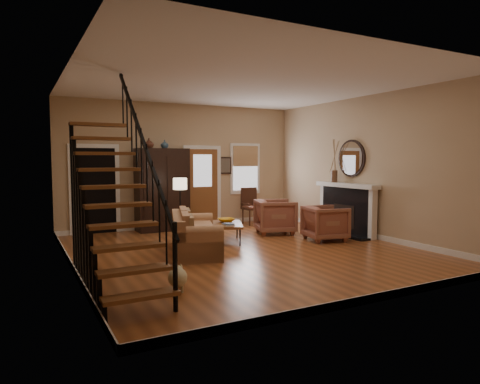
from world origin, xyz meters
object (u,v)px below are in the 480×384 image
sofa (195,233)px  armchair_right (275,217)px  armoire (162,190)px  floor_lamp (180,208)px  armchair_left (325,223)px  side_chair (253,206)px  coffee_table (227,233)px

sofa → armchair_right: bearing=40.0°
armoire → floor_lamp: armoire is taller
armchair_left → floor_lamp: size_ratio=0.62×
floor_lamp → side_chair: 2.70m
side_chair → floor_lamp: bearing=-158.1°
coffee_table → side_chair: size_ratio=1.06×
armchair_left → armchair_right: size_ratio=0.93×
coffee_table → armchair_right: size_ratio=1.16×
armoire → armchair_right: (2.30, -1.77, -0.63)m
armchair_right → floor_lamp: size_ratio=0.66×
armchair_left → floor_lamp: 3.34m
coffee_table → armchair_left: (2.03, -0.88, 0.19)m
coffee_table → armchair_left: bearing=-23.4°
sofa → coffee_table: sofa is taller
floor_lamp → side_chair: size_ratio=1.37×
coffee_table → side_chair: (1.75, 1.95, 0.30)m
sofa → armchair_right: 2.72m
sofa → armchair_left: size_ratio=2.33×
armoire → side_chair: armoire is taller
sofa → floor_lamp: size_ratio=1.44×
side_chair → armoire: bearing=175.5°
coffee_table → armoire: bearing=110.3°
armoire → armchair_right: 2.97m
sofa → side_chair: size_ratio=1.97×
sofa → floor_lamp: (0.27, 1.59, 0.32)m
armoire → armchair_left: bearing=-47.0°
armchair_right → armchair_left: bearing=-138.8°
armchair_left → side_chair: 2.85m
armoire → coffee_table: 2.44m
armchair_left → floor_lamp: bearing=68.5°
side_chair → coffee_table: bearing=-132.0°
armchair_right → side_chair: (0.25, 1.57, 0.09)m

